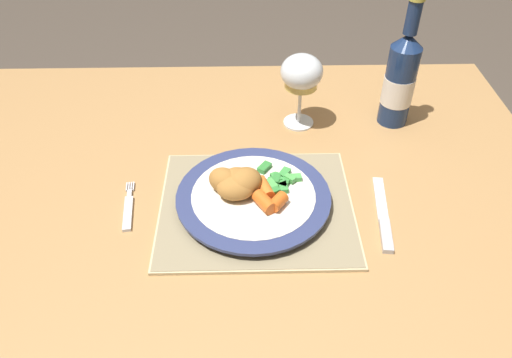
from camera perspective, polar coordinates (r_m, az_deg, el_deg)
dining_table at (r=0.99m, az=-2.72°, el=-3.99°), size 1.21×0.84×0.74m
placemat at (r=0.86m, az=0.04°, el=-3.17°), size 0.33×0.29×0.01m
dinner_plate at (r=0.85m, az=-0.30°, el=-2.20°), size 0.26×0.26×0.02m
breaded_croquettes at (r=0.84m, az=-2.25°, el=-0.40°), size 0.11×0.08×0.04m
green_beans_pile at (r=0.86m, az=2.48°, el=-0.13°), size 0.08×0.10×0.02m
glazed_carrots at (r=0.82m, az=1.37°, el=-2.05°), size 0.06×0.08×0.02m
fork at (r=0.88m, az=-14.38°, el=-3.36°), size 0.03×0.12×0.01m
table_knife at (r=0.86m, az=14.37°, el=-4.47°), size 0.04×0.18×0.01m
wine_glass at (r=1.00m, az=5.23°, el=11.75°), size 0.08×0.08×0.16m
bottle at (r=1.05m, az=16.14°, el=10.93°), size 0.06×0.06×0.27m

